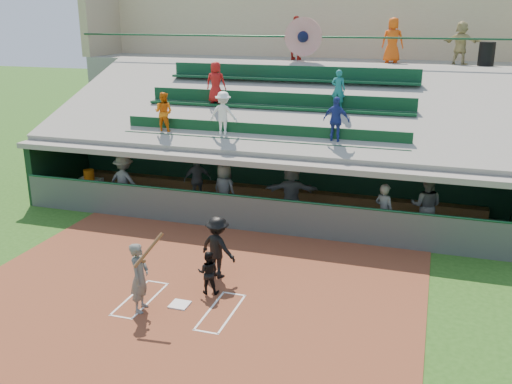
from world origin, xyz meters
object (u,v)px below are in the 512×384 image
(home_plate, at_px, (180,304))
(white_table, at_px, (90,189))
(catcher, at_px, (208,272))
(batter_at_plate, at_px, (140,277))
(trash_bin, at_px, (487,54))
(water_cooler, at_px, (89,175))

(home_plate, bearing_deg, white_table, 136.02)
(catcher, bearing_deg, batter_at_plate, 35.99)
(trash_bin, bearing_deg, home_plate, -118.48)
(water_cooler, distance_m, trash_bin, 15.32)
(catcher, height_order, water_cooler, water_cooler)
(water_cooler, bearing_deg, batter_at_plate, -49.47)
(catcher, xyz_separation_m, water_cooler, (-6.79, 5.36, 0.40))
(batter_at_plate, bearing_deg, catcher, 47.37)
(catcher, bearing_deg, water_cooler, -49.68)
(batter_at_plate, bearing_deg, white_table, 130.55)
(home_plate, relative_size, batter_at_plate, 0.22)
(home_plate, relative_size, white_table, 0.51)
(home_plate, distance_m, batter_at_plate, 1.19)
(home_plate, xyz_separation_m, water_cooler, (-6.39, 6.15, 0.93))
(white_table, bearing_deg, catcher, -42.36)
(water_cooler, bearing_deg, trash_bin, 26.13)
(white_table, xyz_separation_m, trash_bin, (13.32, 6.43, 4.63))
(trash_bin, bearing_deg, batter_at_plate, -120.12)
(home_plate, bearing_deg, trash_bin, 61.52)
(white_table, relative_size, trash_bin, 0.96)
(white_table, bearing_deg, batter_at_plate, -53.40)
(batter_at_plate, relative_size, water_cooler, 5.22)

